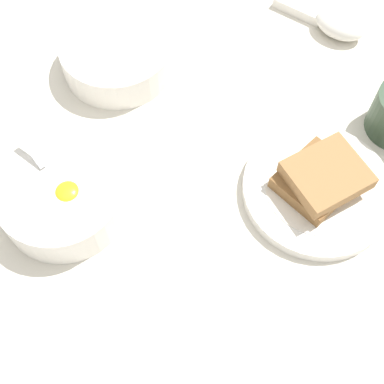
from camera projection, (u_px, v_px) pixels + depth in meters
name	position (u px, v px, depth m)	size (l,w,h in m)	color
ground_plane	(240.00, 141.00, 0.70)	(3.00, 3.00, 0.00)	silver
egg_bowl	(62.00, 197.00, 0.63)	(0.15, 0.15, 0.08)	white
toast_plate	(317.00, 190.00, 0.66)	(0.18, 0.18, 0.02)	white
toast_sandwich	(322.00, 178.00, 0.64)	(0.11, 0.11, 0.04)	brown
soup_spoon	(335.00, 22.00, 0.78)	(0.15, 0.06, 0.03)	white
congee_bowl	(117.00, 54.00, 0.74)	(0.16, 0.16, 0.05)	white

